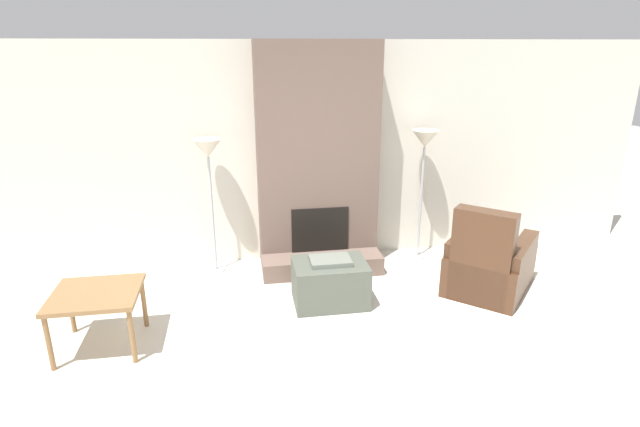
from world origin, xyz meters
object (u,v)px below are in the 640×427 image
Objects in this scene: armchair at (488,265)px; floor_lamp_right at (425,147)px; ottoman at (330,282)px; side_table at (96,299)px; floor_lamp_left at (208,157)px.

floor_lamp_right is (-0.42, 0.99, 1.10)m from armchair.
armchair is at bearing -0.21° from ottoman.
side_table is at bearing -168.03° from ottoman.
floor_lamp_right is at bearing 0.00° from floor_lamp_left.
armchair is 1.75× the size of side_table.
ottoman is 0.59× the size of armchair.
side_table is at bearing 48.81° from armchair.
armchair is (1.73, -0.01, 0.06)m from ottoman.
armchair is 1.54m from floor_lamp_right.
floor_lamp_left reaches higher than ottoman.
floor_lamp_right reaches higher than armchair.
side_table is at bearing -123.20° from floor_lamp_left.
floor_lamp_left is at bearing 56.80° from side_table.
armchair is at bearing 6.58° from side_table.
ottoman is at bearing -39.65° from floor_lamp_left.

